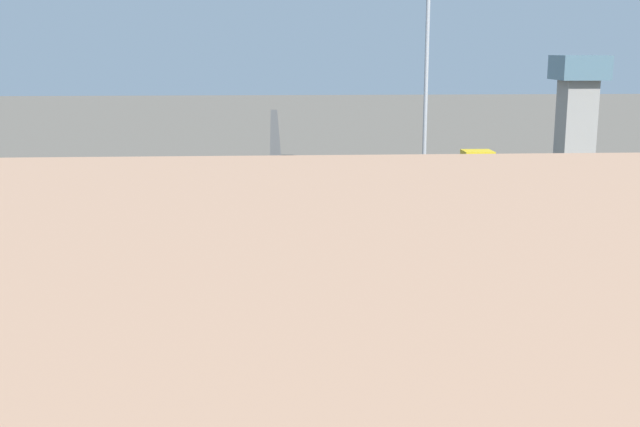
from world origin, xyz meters
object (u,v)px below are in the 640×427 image
at_px(light_mast_0, 428,20).
at_px(control_tower, 577,104).
at_px(train_on_track_2, 208,191).
at_px(train_on_track_6, 7,237).
at_px(train_on_track_1, 503,179).
at_px(signal_gantry, 275,143).
at_px(train_on_track_8, 252,284).

xyz_separation_m(light_mast_0, control_tower, (-21.35, -10.96, -9.89)).
distance_m(train_on_track_2, train_on_track_6, 23.44).
height_order(train_on_track_1, signal_gantry, signal_gantry).
bearing_deg(control_tower, train_on_track_2, 27.91).
bearing_deg(control_tower, train_on_track_8, 53.57).
distance_m(train_on_track_8, light_mast_0, 49.05).
xyz_separation_m(light_mast_0, signal_gantry, (16.68, 22.55, -10.53)).
xyz_separation_m(train_on_track_1, control_tower, (-14.57, -18.51, 6.28)).
bearing_deg(train_on_track_2, train_on_track_8, 99.25).
bearing_deg(train_on_track_2, control_tower, -152.09).
distance_m(train_on_track_8, control_tower, 66.82).
relative_size(train_on_track_8, signal_gantry, 2.66).
relative_size(train_on_track_1, train_on_track_8, 0.08).
bearing_deg(light_mast_0, train_on_track_2, 28.59).
distance_m(light_mast_0, control_tower, 25.96).
height_order(train_on_track_2, signal_gantry, signal_gantry).
xyz_separation_m(train_on_track_8, train_on_track_6, (17.09, -10.00, 0.62)).
bearing_deg(train_on_track_2, train_on_track_6, 58.61).
height_order(train_on_track_8, train_on_track_6, train_on_track_6).
bearing_deg(train_on_track_2, signal_gantry, 122.38).
bearing_deg(signal_gantry, train_on_track_1, -147.41).
distance_m(train_on_track_8, train_on_track_6, 19.81).
relative_size(train_on_track_6, signal_gantry, 1.59).
bearing_deg(train_on_track_2, train_on_track_1, -170.48).
bearing_deg(train_on_track_1, control_tower, -128.21).
xyz_separation_m(train_on_track_2, control_tower, (-44.38, -23.51, 6.34)).
bearing_deg(train_on_track_1, signal_gantry, 32.59).
distance_m(train_on_track_1, train_on_track_6, 48.89).
height_order(train_on_track_1, train_on_track_6, same).
distance_m(train_on_track_8, signal_gantry, 20.88).
relative_size(train_on_track_6, light_mast_0, 2.46).
bearing_deg(signal_gantry, light_mast_0, -126.50).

